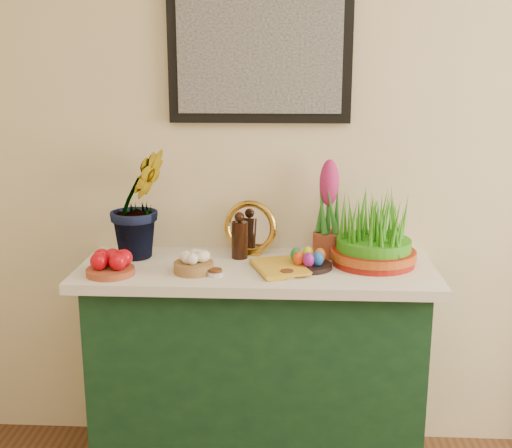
# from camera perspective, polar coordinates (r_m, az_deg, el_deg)

# --- Properties ---
(sideboard) EXTENTS (1.30, 0.45, 0.85)m
(sideboard) POSITION_cam_1_polar(r_m,az_deg,el_deg) (2.72, 0.06, -13.07)
(sideboard) COLOR #163E1F
(sideboard) RESTS_ON ground
(tablecloth) EXTENTS (1.40, 0.55, 0.04)m
(tablecloth) POSITION_cam_1_polar(r_m,az_deg,el_deg) (2.55, 0.06, -4.10)
(tablecloth) COLOR white
(tablecloth) RESTS_ON sideboard
(hyacinth_green) EXTENTS (0.39, 0.38, 0.59)m
(hyacinth_green) POSITION_cam_1_polar(r_m,az_deg,el_deg) (2.64, -10.41, 3.34)
(hyacinth_green) COLOR #267021
(hyacinth_green) RESTS_ON tablecloth
(apple_bowl) EXTENTS (0.20, 0.20, 0.09)m
(apple_bowl) POSITION_cam_1_polar(r_m,az_deg,el_deg) (2.48, -12.84, -3.57)
(apple_bowl) COLOR #9A4326
(apple_bowl) RESTS_ON tablecloth
(garlic_basket) EXTENTS (0.17, 0.17, 0.09)m
(garlic_basket) POSITION_cam_1_polar(r_m,az_deg,el_deg) (2.46, -5.57, -3.52)
(garlic_basket) COLOR olive
(garlic_basket) RESTS_ON tablecloth
(vinegar_cruet) EXTENTS (0.07, 0.07, 0.19)m
(vinegar_cruet) POSITION_cam_1_polar(r_m,az_deg,el_deg) (2.62, -1.47, -1.23)
(vinegar_cruet) COLOR black
(vinegar_cruet) RESTS_ON tablecloth
(mirror) EXTENTS (0.23, 0.10, 0.23)m
(mirror) POSITION_cam_1_polar(r_m,az_deg,el_deg) (2.67, -0.52, -0.37)
(mirror) COLOR gold
(mirror) RESTS_ON tablecloth
(book) EXTENTS (0.23, 0.28, 0.03)m
(book) POSITION_cam_1_polar(r_m,az_deg,el_deg) (2.45, 0.09, -3.98)
(book) COLOR gold
(book) RESTS_ON tablecloth
(spice_dish_left) EXTENTS (0.06, 0.06, 0.03)m
(spice_dish_left) POSITION_cam_1_polar(r_m,az_deg,el_deg) (2.42, -3.63, -4.34)
(spice_dish_left) COLOR silver
(spice_dish_left) RESTS_ON tablecloth
(spice_dish_right) EXTENTS (0.06, 0.06, 0.03)m
(spice_dish_right) POSITION_cam_1_polar(r_m,az_deg,el_deg) (2.40, 2.77, -4.47)
(spice_dish_right) COLOR silver
(spice_dish_right) RESTS_ON tablecloth
(egg_plate) EXTENTS (0.22, 0.22, 0.08)m
(egg_plate) POSITION_cam_1_polar(r_m,az_deg,el_deg) (2.50, 4.65, -3.31)
(egg_plate) COLOR black
(egg_plate) RESTS_ON tablecloth
(hyacinth_pink) EXTENTS (0.12, 0.12, 0.40)m
(hyacinth_pink) POSITION_cam_1_polar(r_m,az_deg,el_deg) (2.63, 6.46, 0.93)
(hyacinth_pink) COLOR brown
(hyacinth_pink) RESTS_ON tablecloth
(wheatgrass_sabzeh) EXTENTS (0.34, 0.34, 0.28)m
(wheatgrass_sabzeh) POSITION_cam_1_polar(r_m,az_deg,el_deg) (2.57, 10.46, -0.92)
(wheatgrass_sabzeh) COLOR maroon
(wheatgrass_sabzeh) RESTS_ON tablecloth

